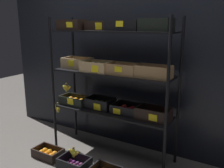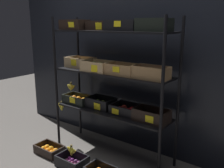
% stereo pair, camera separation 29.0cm
% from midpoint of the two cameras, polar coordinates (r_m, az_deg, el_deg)
% --- Properties ---
extents(ground_plane, '(10.00, 10.00, 0.00)m').
position_cam_midpoint_polar(ground_plane, '(3.23, 2.67, -15.62)').
color(ground_plane, '#605B56').
extents(storefront_wall, '(3.86, 0.12, 2.56)m').
position_cam_midpoint_polar(storefront_wall, '(3.18, 7.07, 8.17)').
color(storefront_wall, black).
rests_on(storefront_wall, ground_plane).
extents(display_rack, '(1.59, 0.45, 1.66)m').
position_cam_midpoint_polar(display_rack, '(2.87, 2.59, 2.62)').
color(display_rack, black).
rests_on(display_rack, ground_plane).
extents(crate_ground_orange, '(0.35, 0.22, 0.11)m').
position_cam_midpoint_polar(crate_ground_orange, '(3.27, -11.55, -14.63)').
color(crate_ground_orange, black).
rests_on(crate_ground_orange, ground_plane).
extents(crate_ground_plum, '(0.33, 0.24, 0.13)m').
position_cam_midpoint_polar(crate_ground_plum, '(2.98, -6.18, -17.43)').
color(crate_ground_plum, black).
rests_on(crate_ground_plum, ground_plane).
extents(banana_bunch_loose, '(0.16, 0.04, 0.13)m').
position_cam_midpoint_polar(banana_bunch_loose, '(2.91, -6.32, -15.03)').
color(banana_bunch_loose, brown).
rests_on(banana_bunch_loose, crate_ground_plum).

